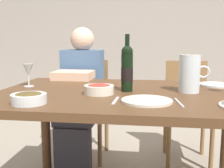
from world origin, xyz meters
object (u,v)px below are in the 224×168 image
at_px(dining_table, 128,108).
at_px(olive_bowl, 29,98).
at_px(diner_left, 80,93).
at_px(water_pitcher, 189,76).
at_px(salad_bowl, 99,89).
at_px(chair_right, 187,104).
at_px(dinner_plate_right_setting, 217,85).
at_px(dinner_plate_left_setting, 147,101).
at_px(chair_left, 87,101).
at_px(wine_glass_left_diner, 28,71).
at_px(wine_bottle, 127,68).

xyz_separation_m(dining_table, olive_bowl, (-0.43, -0.36, 0.12)).
xyz_separation_m(olive_bowl, diner_left, (-0.02, 0.99, -0.17)).
height_order(water_pitcher, diner_left, diner_left).
height_order(water_pitcher, salad_bowl, water_pitcher).
bearing_deg(chair_right, salad_bowl, 56.71).
distance_m(water_pitcher, dinner_plate_right_setting, 0.34).
relative_size(dinner_plate_right_setting, diner_left, 0.19).
xyz_separation_m(dinner_plate_right_setting, chair_right, (-0.11, 0.59, -0.27)).
distance_m(dinner_plate_left_setting, dinner_plate_right_setting, 0.70).
bearing_deg(salad_bowl, chair_left, 107.36).
height_order(dinner_plate_right_setting, chair_left, chair_left).
bearing_deg(dinner_plate_left_setting, water_pitcher, 51.14).
relative_size(wine_glass_left_diner, diner_left, 0.12).
xyz_separation_m(salad_bowl, wine_glass_left_diner, (-0.49, 0.18, 0.07)).
xyz_separation_m(salad_bowl, diner_left, (-0.30, 0.72, -0.17)).
bearing_deg(dinner_plate_left_setting, chair_left, 116.65).
relative_size(olive_bowl, diner_left, 0.14).
height_order(diner_left, chair_right, diner_left).
relative_size(dinner_plate_left_setting, chair_right, 0.28).
relative_size(dining_table, chair_right, 1.72).
bearing_deg(salad_bowl, diner_left, 112.68).
height_order(wine_glass_left_diner, dinner_plate_right_setting, wine_glass_left_diner).
bearing_deg(wine_bottle, diner_left, 125.94).
height_order(wine_bottle, dinner_plate_left_setting, wine_bottle).
height_order(dinner_plate_left_setting, diner_left, diner_left).
distance_m(salad_bowl, dinner_plate_right_setting, 0.80).
bearing_deg(salad_bowl, dinner_plate_left_setting, -32.12).
xyz_separation_m(dining_table, wine_glass_left_diner, (-0.64, 0.10, 0.19)).
distance_m(dinner_plate_right_setting, diner_left, 1.07).
height_order(dinner_plate_left_setting, chair_right, chair_right).
bearing_deg(salad_bowl, dinner_plate_right_setting, 28.41).
distance_m(wine_bottle, wine_glass_left_diner, 0.64).
bearing_deg(olive_bowl, salad_bowl, 44.83).
height_order(salad_bowl, dinner_plate_left_setting, salad_bowl).
relative_size(water_pitcher, dinner_plate_left_setting, 0.86).
relative_size(salad_bowl, diner_left, 0.14).
height_order(wine_bottle, chair_right, wine_bottle).
bearing_deg(dining_table, salad_bowl, -151.35).
distance_m(dining_table, dinner_plate_right_setting, 0.64).
bearing_deg(dining_table, olive_bowl, -140.08).
height_order(water_pitcher, dinner_plate_left_setting, water_pitcher).
height_order(olive_bowl, wine_glass_left_diner, wine_glass_left_diner).
relative_size(olive_bowl, dinner_plate_right_setting, 0.74).
distance_m(wine_bottle, olive_bowl, 0.58).
height_order(olive_bowl, dinner_plate_left_setting, olive_bowl).
bearing_deg(wine_bottle, dining_table, -72.48).
relative_size(water_pitcher, chair_right, 0.24).
bearing_deg(dinner_plate_right_setting, diner_left, 161.57).
bearing_deg(diner_left, dinner_plate_right_setting, 162.04).
bearing_deg(chair_right, dinner_plate_left_setting, 71.91).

